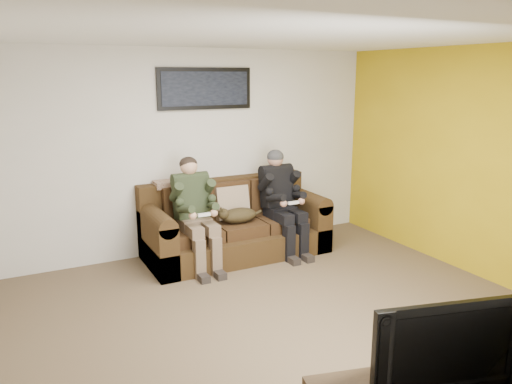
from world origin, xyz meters
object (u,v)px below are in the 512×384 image
cat (238,215)px  framed_poster (205,89)px  person_right (281,195)px  person_left (195,206)px  television (443,340)px  sofa (234,227)px

cat → framed_poster: size_ratio=0.53×
person_right → person_left: bearing=-180.0°
person_right → cat: person_right is taller
framed_poster → television: size_ratio=1.27×
person_right → cat: 0.65m
framed_poster → person_right: bearing=-36.0°
cat → television: television is taller
framed_poster → television: 4.38m
person_left → television: size_ratio=1.34×
person_right → cat: size_ratio=2.01×
person_left → cat: size_ratio=2.00×
person_left → cat: person_left is taller
person_left → person_right: bearing=0.0°
framed_poster → television: bearing=-92.6°
person_left → framed_poster: bearing=55.7°
person_right → framed_poster: size_ratio=1.06×
cat → television: size_ratio=0.67×
cat → sofa: bearing=80.8°
person_left → framed_poster: framed_poster is taller
sofa → person_right: size_ratio=1.74×
sofa → cat: sofa is taller
cat → framed_poster: bearing=106.7°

